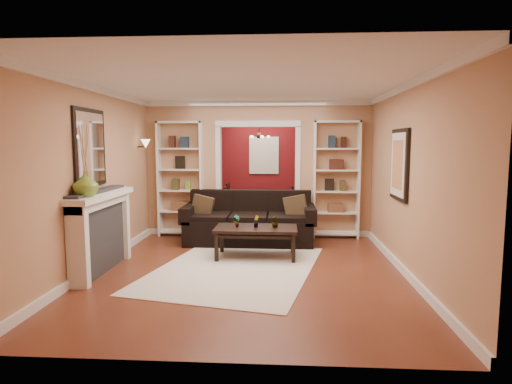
# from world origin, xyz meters

# --- Properties ---
(floor) EXTENTS (8.00, 8.00, 0.00)m
(floor) POSITION_xyz_m (0.00, 0.00, 0.00)
(floor) COLOR brown
(floor) RESTS_ON ground
(ceiling) EXTENTS (8.00, 8.00, 0.00)m
(ceiling) POSITION_xyz_m (0.00, 0.00, 2.70)
(ceiling) COLOR white
(ceiling) RESTS_ON ground
(wall_back) EXTENTS (8.00, 0.00, 8.00)m
(wall_back) POSITION_xyz_m (0.00, 4.00, 1.35)
(wall_back) COLOR tan
(wall_back) RESTS_ON ground
(wall_front) EXTENTS (8.00, 0.00, 8.00)m
(wall_front) POSITION_xyz_m (0.00, -4.00, 1.35)
(wall_front) COLOR tan
(wall_front) RESTS_ON ground
(wall_left) EXTENTS (0.00, 8.00, 8.00)m
(wall_left) POSITION_xyz_m (-2.25, 0.00, 1.35)
(wall_left) COLOR tan
(wall_left) RESTS_ON ground
(wall_right) EXTENTS (0.00, 8.00, 8.00)m
(wall_right) POSITION_xyz_m (2.25, 0.00, 1.35)
(wall_right) COLOR tan
(wall_right) RESTS_ON ground
(partition_wall) EXTENTS (4.50, 0.15, 2.70)m
(partition_wall) POSITION_xyz_m (0.00, 1.20, 1.35)
(partition_wall) COLOR tan
(partition_wall) RESTS_ON floor
(red_back_panel) EXTENTS (4.44, 0.04, 2.64)m
(red_back_panel) POSITION_xyz_m (0.00, 3.97, 1.32)
(red_back_panel) COLOR maroon
(red_back_panel) RESTS_ON floor
(dining_window) EXTENTS (0.78, 0.03, 0.98)m
(dining_window) POSITION_xyz_m (0.00, 3.93, 1.55)
(dining_window) COLOR #8CA5CC
(dining_window) RESTS_ON wall_back
(area_rug) EXTENTS (2.81, 3.48, 0.01)m
(area_rug) POSITION_xyz_m (-0.20, -1.23, 0.01)
(area_rug) COLOR beige
(area_rug) RESTS_ON floor
(sofa) EXTENTS (2.45, 1.06, 0.96)m
(sofa) POSITION_xyz_m (-0.12, 0.45, 0.48)
(sofa) COLOR black
(sofa) RESTS_ON floor
(pillow_left) EXTENTS (0.40, 0.17, 0.39)m
(pillow_left) POSITION_xyz_m (-0.99, 0.43, 0.66)
(pillow_left) COLOR brown
(pillow_left) RESTS_ON sofa
(pillow_right) EXTENTS (0.42, 0.18, 0.41)m
(pillow_right) POSITION_xyz_m (0.75, 0.43, 0.67)
(pillow_right) COLOR brown
(pillow_right) RESTS_ON sofa
(coffee_table) EXTENTS (1.33, 0.73, 0.50)m
(coffee_table) POSITION_xyz_m (0.07, -0.59, 0.25)
(coffee_table) COLOR black
(coffee_table) RESTS_ON floor
(plant_left) EXTENTS (0.13, 0.13, 0.21)m
(plant_left) POSITION_xyz_m (-0.24, -0.59, 0.61)
(plant_left) COLOR #336626
(plant_left) RESTS_ON coffee_table
(plant_center) EXTENTS (0.10, 0.12, 0.19)m
(plant_center) POSITION_xyz_m (0.07, -0.59, 0.60)
(plant_center) COLOR #336626
(plant_center) RESTS_ON coffee_table
(plant_right) EXTENTS (0.14, 0.14, 0.20)m
(plant_right) POSITION_xyz_m (0.38, -0.59, 0.60)
(plant_right) COLOR #336626
(plant_right) RESTS_ON coffee_table
(bookshelf_left) EXTENTS (0.90, 0.30, 2.30)m
(bookshelf_left) POSITION_xyz_m (-1.55, 1.03, 1.15)
(bookshelf_left) COLOR white
(bookshelf_left) RESTS_ON floor
(bookshelf_right) EXTENTS (0.90, 0.30, 2.30)m
(bookshelf_right) POSITION_xyz_m (1.55, 1.03, 1.15)
(bookshelf_right) COLOR white
(bookshelf_right) RESTS_ON floor
(fireplace) EXTENTS (0.32, 1.70, 1.16)m
(fireplace) POSITION_xyz_m (-2.09, -1.50, 0.58)
(fireplace) COLOR white
(fireplace) RESTS_ON floor
(vase) EXTENTS (0.43, 0.43, 0.34)m
(vase) POSITION_xyz_m (-2.09, -1.98, 1.33)
(vase) COLOR olive
(vase) RESTS_ON fireplace
(mirror) EXTENTS (0.03, 0.95, 1.10)m
(mirror) POSITION_xyz_m (-2.23, -1.50, 1.80)
(mirror) COLOR silver
(mirror) RESTS_ON wall_left
(wall_sconce) EXTENTS (0.18, 0.18, 0.22)m
(wall_sconce) POSITION_xyz_m (-2.15, 0.55, 1.83)
(wall_sconce) COLOR #FFE0A5
(wall_sconce) RESTS_ON wall_left
(framed_art) EXTENTS (0.04, 0.85, 1.05)m
(framed_art) POSITION_xyz_m (2.21, -1.00, 1.55)
(framed_art) COLOR black
(framed_art) RESTS_ON wall_right
(dining_table) EXTENTS (1.60, 0.89, 0.56)m
(dining_table) POSITION_xyz_m (-0.06, 2.82, 0.28)
(dining_table) COLOR black
(dining_table) RESTS_ON floor
(dining_chair_nw) EXTENTS (0.49, 0.49, 0.87)m
(dining_chair_nw) POSITION_xyz_m (-0.61, 2.52, 0.44)
(dining_chair_nw) COLOR black
(dining_chair_nw) RESTS_ON floor
(dining_chair_ne) EXTENTS (0.48, 0.48, 0.91)m
(dining_chair_ne) POSITION_xyz_m (0.49, 2.52, 0.46)
(dining_chair_ne) COLOR black
(dining_chair_ne) RESTS_ON floor
(dining_chair_sw) EXTENTS (0.47, 0.47, 0.92)m
(dining_chair_sw) POSITION_xyz_m (-0.61, 3.12, 0.46)
(dining_chair_sw) COLOR black
(dining_chair_sw) RESTS_ON floor
(dining_chair_se) EXTENTS (0.40, 0.40, 0.75)m
(dining_chair_se) POSITION_xyz_m (0.49, 3.12, 0.38)
(dining_chair_se) COLOR black
(dining_chair_se) RESTS_ON floor
(chandelier) EXTENTS (0.50, 0.50, 0.30)m
(chandelier) POSITION_xyz_m (0.00, 2.70, 2.02)
(chandelier) COLOR #3B221A
(chandelier) RESTS_ON ceiling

